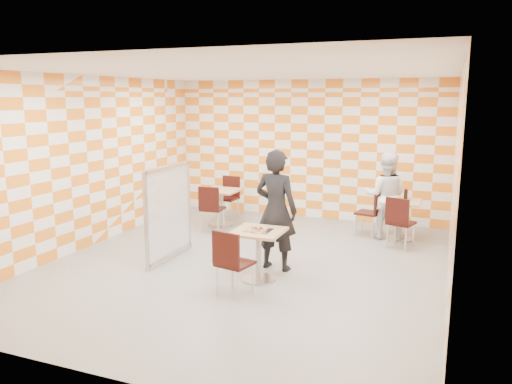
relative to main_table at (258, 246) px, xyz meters
The scene contains 15 objects.
room_shell 1.55m from the main_table, 111.58° to the left, with size 7.00×7.00×7.00m.
main_table is the anchor object (origin of this frame).
second_table 3.38m from the main_table, 59.97° to the left, with size 0.70×0.70×0.75m.
empty_table 3.28m from the main_table, 124.73° to the left, with size 0.70×0.70×0.75m.
chair_main_front 0.76m from the main_table, 97.63° to the right, with size 0.50×0.51×0.92m.
chair_second_front 2.89m from the main_table, 53.26° to the left, with size 0.53×0.54×0.92m.
chair_second_side 3.19m from the main_table, 68.10° to the left, with size 0.51×0.50×0.92m.
chair_empty_near 2.79m from the main_table, 130.73° to the left, with size 0.45×0.46×0.92m.
chair_empty_far 3.86m from the main_table, 120.75° to the left, with size 0.45×0.46×0.92m.
partition 1.77m from the main_table, 167.59° to the left, with size 0.08×1.38×1.55m.
man_dark 0.71m from the main_table, 83.18° to the left, with size 0.68×0.45×1.86m, color black.
man_white 3.28m from the main_table, 64.37° to the left, with size 0.79×0.62×1.63m, color white.
pizza_on_foil 0.26m from the main_table, 90.13° to the right, with size 0.40×0.40×0.04m.
sport_bottle 3.38m from the main_table, 62.02° to the left, with size 0.06×0.06×0.20m.
soda_bottle 3.48m from the main_table, 59.31° to the left, with size 0.07×0.07×0.23m.
Camera 1 is at (2.93, -7.01, 2.62)m, focal length 35.00 mm.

